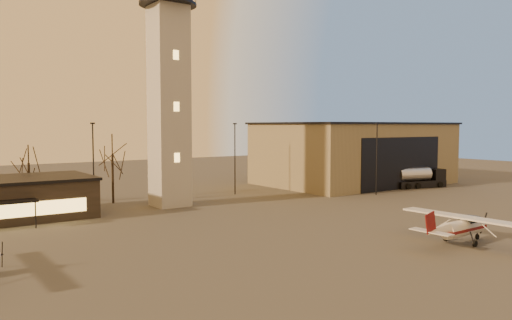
{
  "coord_description": "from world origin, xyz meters",
  "views": [
    {
      "loc": [
        -26.25,
        -25.35,
        9.78
      ],
      "look_at": [
        0.83,
        13.0,
        6.53
      ],
      "focal_mm": 35.0,
      "sensor_mm": 36.0,
      "label": 1
    }
  ],
  "objects_px": {
    "control_tower": "(169,71)",
    "fuel_truck": "(419,180)",
    "hangar": "(354,153)",
    "cessna_front": "(463,230)"
  },
  "relations": [
    {
      "from": "control_tower",
      "to": "fuel_truck",
      "type": "relative_size",
      "value": 3.61
    },
    {
      "from": "control_tower",
      "to": "hangar",
      "type": "relative_size",
      "value": 1.07
    },
    {
      "from": "hangar",
      "to": "cessna_front",
      "type": "height_order",
      "value": "hangar"
    },
    {
      "from": "control_tower",
      "to": "hangar",
      "type": "distance_m",
      "value": 37.9
    },
    {
      "from": "control_tower",
      "to": "cessna_front",
      "type": "xyz_separation_m",
      "value": [
        11.45,
        -31.87,
        -15.24
      ]
    },
    {
      "from": "hangar",
      "to": "fuel_truck",
      "type": "distance_m",
      "value": 11.66
    },
    {
      "from": "control_tower",
      "to": "cessna_front",
      "type": "height_order",
      "value": "control_tower"
    },
    {
      "from": "hangar",
      "to": "cessna_front",
      "type": "bearing_deg",
      "value": -124.4
    },
    {
      "from": "control_tower",
      "to": "cessna_front",
      "type": "bearing_deg",
      "value": -70.23
    },
    {
      "from": "control_tower",
      "to": "cessna_front",
      "type": "relative_size",
      "value": 2.84
    }
  ]
}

